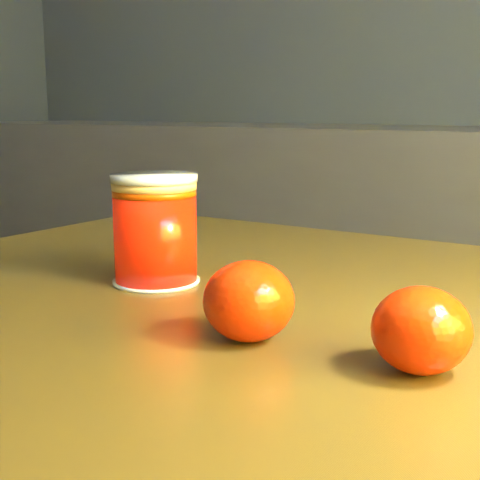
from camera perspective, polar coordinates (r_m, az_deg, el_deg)
The scene contains 5 objects.
kitchen_counter at distance 2.10m, azimuth 7.14°, elevation -2.74°, with size 3.15×0.60×0.90m, color #47474B.
table at distance 0.61m, azimuth 7.49°, elevation -15.23°, with size 1.09×0.80×0.78m.
juice_glass at distance 0.66m, azimuth -7.24°, elevation 0.87°, with size 0.08×0.08×0.11m.
orange_front at distance 0.49m, azimuth 0.75°, elevation -5.22°, with size 0.07×0.07×0.06m, color #F42C04.
orange_back at distance 0.45m, azimuth 15.20°, elevation -7.43°, with size 0.06×0.06×0.06m, color #F42C04.
Camera 1 is at (1.03, -0.32, 0.95)m, focal length 50.00 mm.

